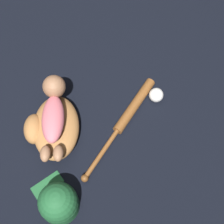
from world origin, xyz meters
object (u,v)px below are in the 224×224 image
object	(u,v)px
baby_figure	(53,109)
baseball_cap	(58,202)
baseball_bat	(128,114)
baseball	(156,95)
baseball_glove	(53,127)

from	to	relation	value
baby_figure	baseball_cap	size ratio (longest dim) A/B	1.70
baby_figure	baseball_bat	xyz separation A→B (m)	(-0.03, -0.33, -0.12)
baseball	baseball_bat	bearing A→B (deg)	114.97
baseball	baseball_glove	bearing A→B (deg)	99.41
baseball_glove	baby_figure	bearing A→B (deg)	-29.10
baby_figure	baseball_bat	distance (m)	0.36
baseball_glove	baseball	world-z (taller)	baseball_glove
baby_figure	baseball	bearing A→B (deg)	-85.01
baseball_glove	baby_figure	distance (m)	0.10
baby_figure	baseball_glove	bearing A→B (deg)	150.90
baseball_glove	baseball_bat	world-z (taller)	baseball_glove
baseball_glove	baseball_bat	bearing A→B (deg)	-87.86
baseball_glove	baseball_bat	distance (m)	0.36
baseball_cap	baseball_bat	bearing A→B (deg)	-45.99
baseball_glove	baseball	bearing A→B (deg)	-80.59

